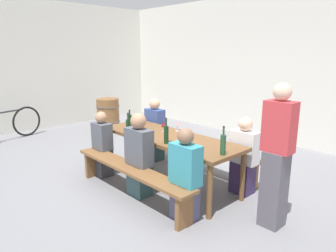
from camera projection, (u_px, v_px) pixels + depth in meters
The scene contains 21 objects.
ground_plane at pixel (168, 183), 4.73m from camera, with size 24.00×24.00×0.00m, color slate.
back_wall at pixel (282, 69), 6.57m from camera, with size 14.00×0.20×3.20m, color silver.
side_wall at pixel (37, 66), 7.78m from camera, with size 0.20×7.08×3.20m, color silver.
tasting_table at pixel (168, 141), 4.57m from camera, with size 2.34×0.81×0.75m.
bench_near at pixel (130, 173), 4.18m from camera, with size 2.24×0.30×0.45m.
bench_far at pixel (199, 151), 5.11m from camera, with size 2.24×0.30×0.45m.
wine_bottle_0 at pixel (128, 126), 4.70m from camera, with size 0.07×0.07×0.31m.
wine_bottle_1 at pixel (166, 134), 4.15m from camera, with size 0.06×0.06×0.35m.
wine_bottle_2 at pixel (130, 121), 4.94m from camera, with size 0.07×0.07×0.31m.
wine_bottle_3 at pixel (223, 144), 3.69m from camera, with size 0.07×0.07×0.35m.
wine_glass_0 at pixel (136, 128), 4.57m from camera, with size 0.06×0.06×0.15m.
wine_glass_1 at pixel (177, 123), 4.79m from camera, with size 0.06×0.06×0.17m.
wine_glass_2 at pixel (164, 124), 4.77m from camera, with size 0.08×0.08×0.17m.
seated_guest_near_0 at pixel (103, 146), 4.91m from camera, with size 0.33×0.24×1.06m.
seated_guest_near_1 at pixel (139, 157), 4.22m from camera, with size 0.41×0.24×1.17m.
seated_guest_near_2 at pixel (185, 177), 3.61m from camera, with size 0.38×0.24×1.12m.
seated_guest_far_0 at pixel (155, 131), 5.63m from camera, with size 0.36×0.24×1.15m.
seated_guest_far_1 at pixel (244, 158), 4.30m from camera, with size 0.39×0.24×1.10m.
standing_host at pixel (277, 159), 3.40m from camera, with size 0.32×0.24×1.65m.
wine_barrel at pixel (108, 114), 7.95m from camera, with size 0.60×0.60×0.79m.
parked_bicycle_0 at pixel (4, 125), 6.85m from camera, with size 0.44×1.73×0.90m.
Camera 1 is at (3.20, -3.00, 1.97)m, focal length 32.94 mm.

